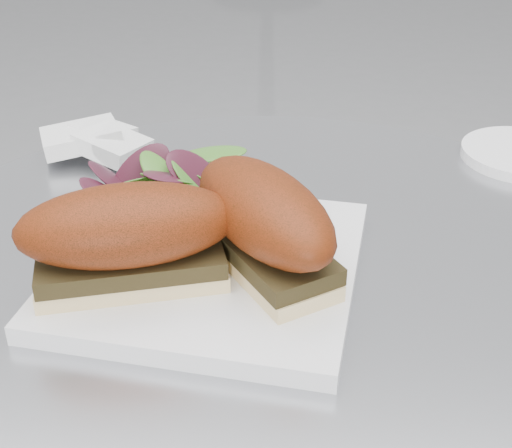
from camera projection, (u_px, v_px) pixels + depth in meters
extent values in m
cylinder|color=#AAACB1|center=(267.00, 285.00, 0.59)|extent=(0.70, 0.70, 0.02)
cube|color=white|center=(210.00, 266.00, 0.58)|extent=(0.27, 0.27, 0.02)
cube|color=beige|center=(133.00, 275.00, 0.54)|extent=(0.15, 0.09, 0.01)
cube|color=black|center=(131.00, 261.00, 0.54)|extent=(0.15, 0.09, 0.01)
ellipsoid|color=maroon|center=(127.00, 225.00, 0.52)|extent=(0.18, 0.11, 0.06)
cube|color=beige|center=(263.00, 259.00, 0.56)|extent=(0.13, 0.15, 0.01)
cube|color=black|center=(263.00, 244.00, 0.56)|extent=(0.13, 0.15, 0.01)
ellipsoid|color=maroon|center=(264.00, 210.00, 0.54)|extent=(0.15, 0.18, 0.06)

